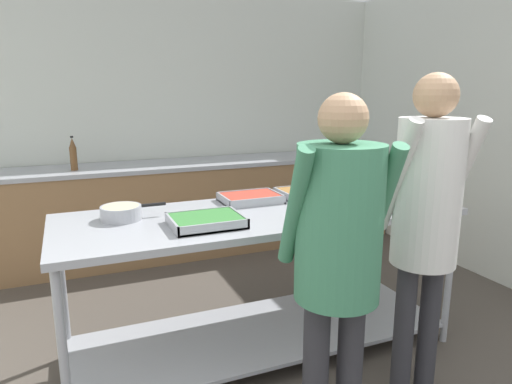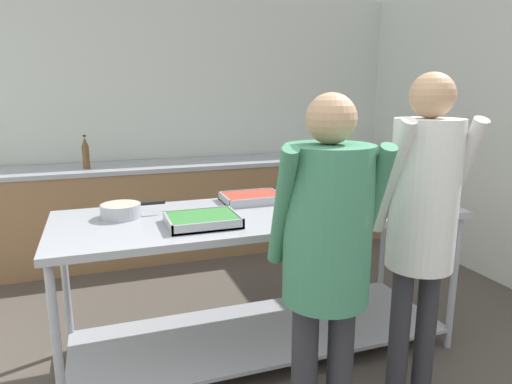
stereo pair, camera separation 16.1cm
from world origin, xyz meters
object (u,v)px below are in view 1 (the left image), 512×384
object	(u,v)px
guest_serving_left	(426,207)
serving_tray_greens	(312,192)
water_bottle	(73,155)
sauce_pan	(121,212)
serving_tray_roast	(206,221)
serving_tray_vegetables	(250,198)
plate_stack	(366,191)
guest_serving_right	(338,241)

from	to	relation	value
guest_serving_left	serving_tray_greens	bearing A→B (deg)	93.85
serving_tray_greens	water_bottle	bearing A→B (deg)	132.10
sauce_pan	serving_tray_roast	distance (m)	0.51
serving_tray_roast	serving_tray_vegetables	world-z (taller)	same
plate_stack	guest_serving_right	world-z (taller)	guest_serving_right
serving_tray_roast	serving_tray_greens	size ratio (longest dim) A/B	0.82
water_bottle	serving_tray_greens	bearing A→B (deg)	-47.90
serving_tray_greens	plate_stack	distance (m)	0.40
serving_tray_vegetables	sauce_pan	bearing A→B (deg)	-172.72
sauce_pan	serving_tray_vegetables	bearing A→B (deg)	7.28
serving_tray_greens	guest_serving_left	distance (m)	1.02
guest_serving_left	guest_serving_right	size ratio (longest dim) A/B	1.05
guest_serving_left	guest_serving_right	distance (m)	0.57
serving_tray_vegetables	guest_serving_left	distance (m)	1.15
serving_tray_vegetables	plate_stack	xyz separation A→B (m)	(0.85, -0.09, -0.01)
plate_stack	guest_serving_left	distance (m)	0.99
serving_tray_greens	water_bottle	distance (m)	2.24
serving_tray_vegetables	guest_serving_left	xyz separation A→B (m)	(0.53, -1.02, 0.13)
serving_tray_greens	plate_stack	bearing A→B (deg)	-12.71
plate_stack	serving_tray_greens	bearing A→B (deg)	167.29
guest_serving_right	guest_serving_left	bearing A→B (deg)	8.67
sauce_pan	guest_serving_left	distance (m)	1.64
sauce_pan	serving_tray_roast	world-z (taller)	sauce_pan
serving_tray_roast	water_bottle	distance (m)	2.15
serving_tray_roast	guest_serving_left	xyz separation A→B (m)	(0.95, -0.62, 0.13)
serving_tray_greens	guest_serving_right	world-z (taller)	guest_serving_right
sauce_pan	serving_tray_roast	xyz separation A→B (m)	(0.41, -0.29, -0.02)
plate_stack	guest_serving_right	bearing A→B (deg)	-131.20
serving_tray_greens	guest_serving_left	xyz separation A→B (m)	(0.07, -1.01, 0.13)
serving_tray_roast	serving_tray_vegetables	size ratio (longest dim) A/B	1.02
sauce_pan	guest_serving_right	xyz separation A→B (m)	(0.80, -1.00, 0.04)
sauce_pan	water_bottle	size ratio (longest dim) A/B	1.20
sauce_pan	serving_tray_roast	size ratio (longest dim) A/B	0.95
serving_tray_greens	guest_serving_left	world-z (taller)	guest_serving_left
serving_tray_roast	serving_tray_greens	bearing A→B (deg)	24.27
serving_tray_greens	sauce_pan	bearing A→B (deg)	-175.40
water_bottle	guest_serving_left	bearing A→B (deg)	-59.61
serving_tray_greens	guest_serving_right	bearing A→B (deg)	-114.16
serving_tray_roast	guest_serving_left	distance (m)	1.14
sauce_pan	serving_tray_roast	bearing A→B (deg)	-35.49
sauce_pan	serving_tray_vegetables	world-z (taller)	sauce_pan
guest_serving_right	serving_tray_roast	bearing A→B (deg)	118.88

